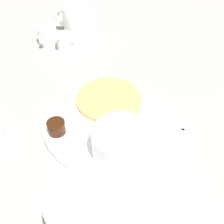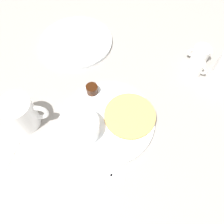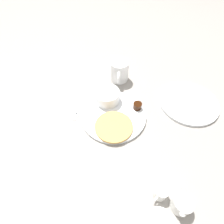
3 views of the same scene
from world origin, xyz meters
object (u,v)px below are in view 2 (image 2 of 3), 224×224
(creamer_pitcher_far, at_px, (200,54))
(plate, at_px, (108,120))
(coffee_mug, at_px, (21,114))
(creamer_pitcher_near, at_px, (197,68))
(fork, at_px, (105,174))
(bowl, at_px, (79,127))

(creamer_pitcher_far, bearing_deg, plate, -130.08)
(plate, xyz_separation_m, coffee_mug, (-0.23, -0.05, 0.04))
(plate, relative_size, creamer_pitcher_far, 3.39)
(plate, relative_size, creamer_pitcher_near, 4.64)
(creamer_pitcher_near, height_order, fork, creamer_pitcher_near)
(plate, xyz_separation_m, fork, (0.03, -0.15, -0.00))
(coffee_mug, distance_m, creamer_pitcher_near, 0.55)
(coffee_mug, height_order, fork, coffee_mug)
(creamer_pitcher_far, relative_size, fork, 0.58)
(plate, xyz_separation_m, bowl, (-0.06, -0.05, 0.03))
(creamer_pitcher_far, bearing_deg, coffee_mug, -143.77)
(bowl, xyz_separation_m, coffee_mug, (-0.16, -0.00, 0.01))
(plate, height_order, creamer_pitcher_far, creamer_pitcher_far)
(creamer_pitcher_near, relative_size, fork, 0.43)
(bowl, xyz_separation_m, creamer_pitcher_far, (0.31, 0.35, -0.01))
(creamer_pitcher_far, bearing_deg, fork, -116.55)
(creamer_pitcher_far, distance_m, fork, 0.50)
(creamer_pitcher_near, distance_m, fork, 0.44)
(plate, distance_m, coffee_mug, 0.24)
(coffee_mug, relative_size, fork, 0.88)
(plate, relative_size, fork, 1.97)
(creamer_pitcher_near, bearing_deg, bowl, -136.58)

